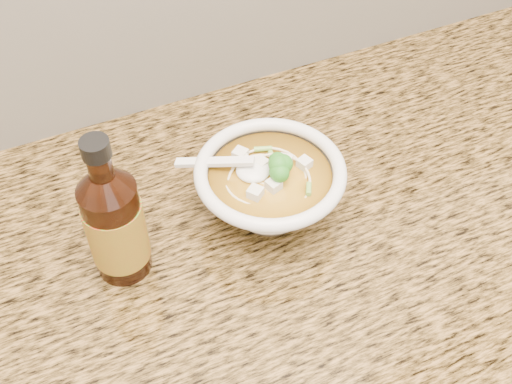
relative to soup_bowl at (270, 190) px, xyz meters
name	(u,v)px	position (x,y,z in m)	size (l,w,h in m)	color
counter_slab	(247,248)	(-0.05, -0.03, -0.07)	(4.00, 0.68, 0.04)	olive
soup_bowl	(270,190)	(0.00, 0.00, 0.00)	(0.21, 0.20, 0.11)	white
hot_sauce_bottle	(115,224)	(-0.21, 0.00, 0.04)	(0.07, 0.07, 0.22)	black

